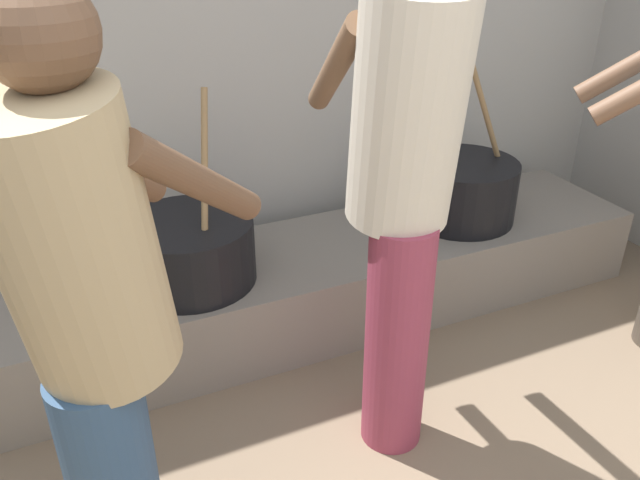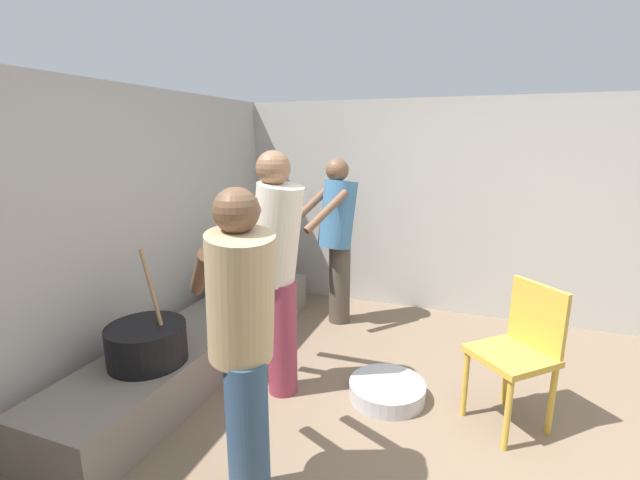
% 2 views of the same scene
% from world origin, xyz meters
% --- Properties ---
extents(block_enclosure_rear, '(5.24, 0.20, 2.08)m').
position_xyz_m(block_enclosure_rear, '(0.00, 2.63, 1.04)').
color(block_enclosure_rear, '#ADA8A0').
rests_on(block_enclosure_rear, ground_plane).
extents(block_enclosure_right, '(0.20, 5.46, 2.08)m').
position_xyz_m(block_enclosure_right, '(2.52, 0.00, 1.04)').
color(block_enclosure_right, '#ADA8A0').
rests_on(block_enclosure_right, ground_plane).
extents(hearth_ledge, '(2.74, 0.60, 0.33)m').
position_xyz_m(hearth_ledge, '(0.71, 2.11, 0.17)').
color(hearth_ledge, slate).
rests_on(hearth_ledge, ground_plane).
extents(cooking_pot_main, '(0.49, 0.49, 0.70)m').
position_xyz_m(cooking_pot_main, '(0.10, 2.08, 0.46)').
color(cooking_pot_main, black).
rests_on(cooking_pot_main, hearth_ledge).
extents(cooking_pot_secondary, '(0.48, 0.48, 0.72)m').
position_xyz_m(cooking_pot_secondary, '(1.33, 2.11, 0.47)').
color(cooking_pot_secondary, black).
rests_on(cooking_pot_secondary, hearth_ledge).
extents(cook_in_tan_shirt, '(0.68, 0.67, 1.52)m').
position_xyz_m(cook_in_tan_shirt, '(-0.30, 1.15, 0.86)').
color(cook_in_tan_shirt, navy).
rests_on(cook_in_tan_shirt, ground_plane).
extents(cook_in_cream_shirt, '(0.44, 0.72, 1.64)m').
position_xyz_m(cook_in_cream_shirt, '(0.57, 1.40, 0.94)').
color(cook_in_cream_shirt, '#8C3347').
rests_on(cook_in_cream_shirt, ground_plane).
extents(cook_in_blue_shirt, '(0.71, 0.63, 1.54)m').
position_xyz_m(cook_in_blue_shirt, '(1.80, 1.38, 0.88)').
color(cook_in_blue_shirt, '#4C4238').
rests_on(cook_in_blue_shirt, ground_plane).
extents(chair_yellow, '(0.57, 0.57, 0.88)m').
position_xyz_m(chair_yellow, '(0.75, -0.10, 0.49)').
color(chair_yellow, gold).
rests_on(chair_yellow, ground_plane).
extents(metal_mixing_bowl, '(0.51, 0.51, 0.11)m').
position_xyz_m(metal_mixing_bowl, '(0.73, 0.67, 0.06)').
color(metal_mixing_bowl, '#B7B7BC').
rests_on(metal_mixing_bowl, ground_plane).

